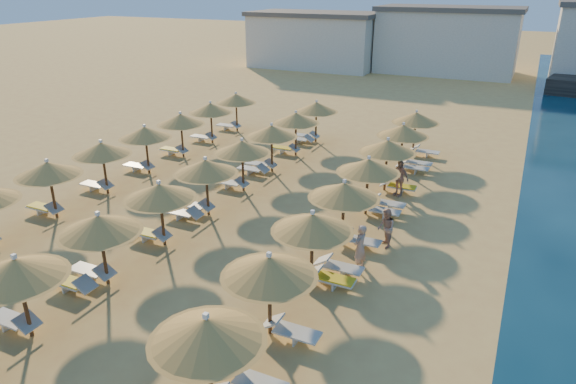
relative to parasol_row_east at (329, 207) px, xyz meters
The scene contains 9 objects.
ground 4.51m from the parasol_row_east, 161.58° to the right, with size 220.00×220.00×0.00m, color tan.
hotel_blocks 45.22m from the parasol_row_east, 91.63° to the left, with size 49.32×10.99×8.10m.
parasol_row_east is the anchor object (origin of this frame).
parasol_row_west 6.47m from the parasol_row_east, behind, with size 2.88×31.63×2.79m.
parasol_row_inland 12.92m from the parasol_row_east, 165.69° to the left, with size 2.88×25.24×2.79m.
loungers 5.75m from the parasol_row_east, behind, with size 15.72×29.39×0.66m.
beachgoer_c 7.76m from the parasol_row_east, 84.01° to the left, with size 1.08×0.45×1.84m, color tan.
beachgoer_a 1.87m from the parasol_row_east, ahead, with size 0.65×0.43×1.79m, color tan.
beachgoer_b 3.06m from the parasol_row_east, 52.00° to the left, with size 0.79×0.61×1.62m, color tan.
Camera 1 is at (9.67, -14.88, 9.93)m, focal length 32.00 mm.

